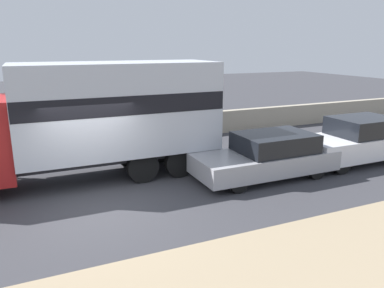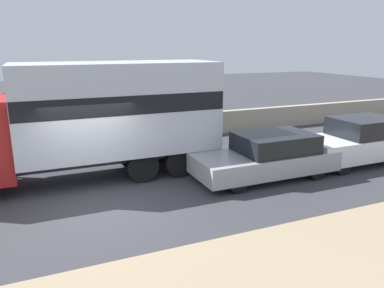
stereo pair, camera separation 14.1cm
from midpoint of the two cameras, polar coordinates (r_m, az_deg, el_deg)
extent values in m
plane|color=#38383D|center=(10.12, -14.17, -9.21)|extent=(80.00, 80.00, 0.00)
cube|color=#A39984|center=(15.92, -18.27, 1.25)|extent=(60.00, 0.35, 1.04)
cube|color=#2D2D33|center=(12.12, -11.13, -1.51)|extent=(6.04, 1.29, 0.25)
cube|color=silver|center=(11.80, -11.49, 5.47)|extent=(6.04, 2.34, 2.74)
cube|color=black|center=(11.77, -11.55, 6.51)|extent=(6.01, 2.36, 0.55)
cylinder|color=black|center=(11.83, -2.23, -2.76)|extent=(0.95, 0.28, 0.95)
cylinder|color=black|center=(13.44, -5.05, -0.65)|extent=(0.95, 0.28, 0.95)
cylinder|color=black|center=(11.46, -7.86, -3.47)|extent=(0.95, 0.28, 0.95)
cylinder|color=black|center=(13.12, -10.04, -1.21)|extent=(0.95, 0.28, 0.95)
cube|color=#9E9EA3|center=(11.96, 10.61, -2.64)|extent=(4.52, 1.85, 0.60)
cube|color=black|center=(12.00, 12.17, 0.25)|extent=(2.35, 1.70, 0.57)
cylinder|color=black|center=(10.67, 6.73, -5.93)|extent=(0.57, 0.20, 0.57)
cylinder|color=black|center=(12.00, 2.84, -3.47)|extent=(0.57, 0.20, 0.57)
cylinder|color=black|center=(12.27, 18.11, -3.80)|extent=(0.57, 0.20, 0.57)
cylinder|color=black|center=(13.44, 13.58, -1.87)|extent=(0.57, 0.20, 0.57)
cube|color=silver|center=(14.37, 23.21, -0.23)|extent=(4.22, 1.79, 0.73)
cube|color=black|center=(14.47, 24.40, 2.49)|extent=(2.19, 1.64, 0.62)
cylinder|color=black|center=(13.01, 21.59, -2.83)|extent=(0.68, 0.20, 0.68)
cylinder|color=black|center=(14.08, 17.17, -1.14)|extent=(0.68, 0.20, 0.68)
cylinder|color=black|center=(15.88, 24.33, -0.04)|extent=(0.68, 0.20, 0.68)
camera|label=1|loc=(0.07, -90.35, -0.09)|focal=35.00mm
camera|label=2|loc=(0.07, 89.65, 0.09)|focal=35.00mm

